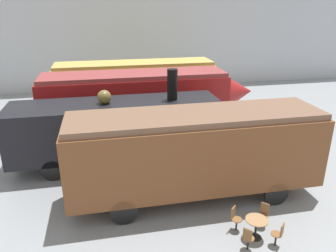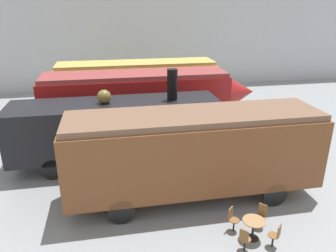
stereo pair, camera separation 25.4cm
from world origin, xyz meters
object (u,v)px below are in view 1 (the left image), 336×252
(steam_locomotive, at_px, (117,127))
(cafe_chair_0, at_px, (248,237))
(passenger_coach_vintage, at_px, (136,83))
(visitor_person, at_px, (224,151))
(passenger_coach_wooden, at_px, (196,149))
(cafe_table_near, at_px, (256,224))
(streamlined_locomotive, at_px, (148,95))

(steam_locomotive, distance_m, cafe_chair_0, 7.97)
(passenger_coach_vintage, xyz_separation_m, visitor_person, (2.98, -9.26, -1.11))
(passenger_coach_wooden, xyz_separation_m, visitor_person, (1.92, 1.86, -1.10))
(passenger_coach_wooden, xyz_separation_m, cafe_table_near, (1.30, -2.81, -1.54))
(passenger_coach_wooden, bearing_deg, streamlined_locomotive, 95.09)
(streamlined_locomotive, relative_size, visitor_person, 7.19)
(steam_locomotive, bearing_deg, cafe_table_near, -57.93)
(cafe_chair_0, bearing_deg, steam_locomotive, 72.24)
(streamlined_locomotive, bearing_deg, steam_locomotive, -117.37)
(streamlined_locomotive, distance_m, steam_locomotive, 4.54)
(passenger_coach_wooden, bearing_deg, passenger_coach_vintage, 95.45)
(streamlined_locomotive, height_order, visitor_person, streamlined_locomotive)
(steam_locomotive, bearing_deg, cafe_chair_0, -63.22)
(passenger_coach_wooden, height_order, visitor_person, passenger_coach_wooden)
(cafe_table_near, bearing_deg, passenger_coach_vintage, 99.63)
(passenger_coach_vintage, xyz_separation_m, streamlined_locomotive, (0.37, -3.41, 0.06))
(passenger_coach_vintage, bearing_deg, visitor_person, -72.18)
(streamlined_locomotive, bearing_deg, cafe_chair_0, -82.46)
(streamlined_locomotive, height_order, steam_locomotive, steam_locomotive)
(passenger_coach_vintage, relative_size, visitor_person, 6.07)
(passenger_coach_wooden, height_order, cafe_chair_0, passenger_coach_wooden)
(passenger_coach_wooden, relative_size, visitor_person, 5.46)
(cafe_chair_0, xyz_separation_m, visitor_person, (1.14, 5.19, 0.46))
(steam_locomotive, bearing_deg, streamlined_locomotive, 62.63)
(steam_locomotive, xyz_separation_m, cafe_chair_0, (3.54, -7.02, -1.32))
(streamlined_locomotive, bearing_deg, cafe_table_near, -79.29)
(passenger_coach_vintage, xyz_separation_m, passenger_coach_wooden, (1.06, -11.12, -0.01))
(steam_locomotive, xyz_separation_m, cafe_table_near, (4.07, -6.50, -1.29))
(cafe_table_near, bearing_deg, passenger_coach_wooden, 114.88)
(steam_locomotive, bearing_deg, visitor_person, -21.31)
(passenger_coach_vintage, distance_m, cafe_table_near, 14.21)
(passenger_coach_vintage, relative_size, cafe_chair_0, 12.37)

